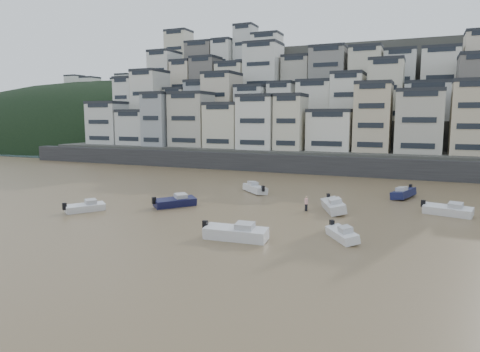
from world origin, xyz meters
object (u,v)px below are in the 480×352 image
at_px(boat_c, 175,201).
at_px(boat_i, 404,192).
at_px(boat_j, 85,206).
at_px(boat_b, 342,233).
at_px(boat_h, 255,187).
at_px(person_pink, 306,204).
at_px(boat_g, 448,209).
at_px(boat_e, 333,204).
at_px(boat_a, 236,230).

bearing_deg(boat_c, boat_i, -19.32).
bearing_deg(boat_j, boat_i, -20.96).
xyz_separation_m(boat_b, boat_i, (4.18, 23.48, 0.17)).
height_order(boat_h, boat_c, boat_h).
bearing_deg(boat_b, boat_c, -141.43).
distance_m(boat_h, boat_j, 23.73).
bearing_deg(person_pink, boat_h, 137.23).
distance_m(boat_h, boat_c, 14.16).
xyz_separation_m(boat_h, person_pink, (9.92, -9.18, 0.08)).
height_order(boat_g, boat_h, boat_h).
bearing_deg(boat_i, boat_b, 6.20).
distance_m(boat_g, boat_e, 12.45).
distance_m(boat_j, boat_c, 10.35).
height_order(boat_g, boat_i, boat_i).
height_order(boat_i, boat_a, boat_a).
xyz_separation_m(boat_b, boat_h, (-15.81, 19.48, 0.14)).
bearing_deg(boat_j, boat_h, -0.70).
height_order(boat_h, boat_e, boat_e).
xyz_separation_m(boat_c, person_pink, (15.31, 3.91, 0.10)).
xyz_separation_m(boat_b, boat_e, (-2.95, 11.28, 0.20)).
xyz_separation_m(boat_j, person_pink, (23.42, 10.34, 0.22)).
height_order(boat_e, person_pink, person_pink).
height_order(boat_b, boat_i, boat_i).
bearing_deg(boat_a, boat_c, 137.35).
xyz_separation_m(boat_a, boat_e, (5.78, 14.95, -0.01)).
height_order(boat_g, person_pink, person_pink).
bearing_deg(boat_g, person_pink, -150.95).
height_order(boat_b, boat_c, boat_c).
xyz_separation_m(boat_a, boat_j, (-20.58, 3.63, -0.20)).
relative_size(boat_i, boat_j, 1.25).
relative_size(boat_h, boat_j, 1.21).
xyz_separation_m(boat_b, boat_a, (-8.72, -3.67, 0.21)).
bearing_deg(boat_b, boat_e, 159.97).
relative_size(boat_c, person_pink, 3.23).
relative_size(boat_i, boat_e, 0.96).
height_order(boat_j, boat_e, boat_e).
xyz_separation_m(boat_a, person_pink, (2.84, 13.97, 0.02)).
xyz_separation_m(boat_i, person_pink, (-10.07, -13.18, 0.06)).
relative_size(boat_b, boat_i, 0.79).
height_order(boat_b, boat_e, boat_e).
height_order(boat_a, person_pink, person_pink).
height_order(boat_i, boat_h, boat_i).
xyz_separation_m(boat_b, boat_c, (-21.20, 6.39, 0.12)).
distance_m(boat_a, boat_j, 20.90).
bearing_deg(person_pink, boat_i, 52.62).
distance_m(boat_j, boat_e, 28.69).
bearing_deg(boat_i, boat_h, -62.39).
bearing_deg(boat_e, boat_j, -89.76).
bearing_deg(boat_i, boat_j, -38.62).
relative_size(boat_b, person_pink, 2.70).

